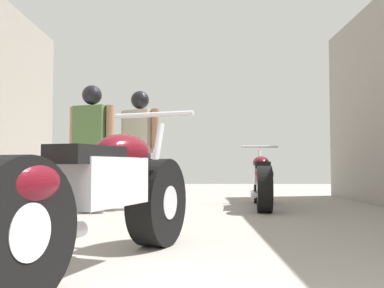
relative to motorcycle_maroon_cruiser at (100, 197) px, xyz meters
name	(u,v)px	position (x,y,z in m)	size (l,w,h in m)	color
ground_plane	(187,226)	(0.47, 1.74, -0.42)	(18.03, 18.03, 0.00)	gray
motorcycle_maroon_cruiser	(100,197)	(0.00, 0.00, 0.00)	(0.99, 2.07, 1.00)	black
motorcycle_black_naked	(262,181)	(1.50, 3.56, -0.04)	(0.58, 1.94, 0.90)	black
mechanic_in_blue	(91,136)	(-0.76, 2.88, 0.55)	(0.63, 0.35, 1.61)	#4C4C4C
mechanic_with_helmet	(140,138)	(-0.21, 3.34, 0.55)	(0.59, 0.42, 1.62)	#384766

